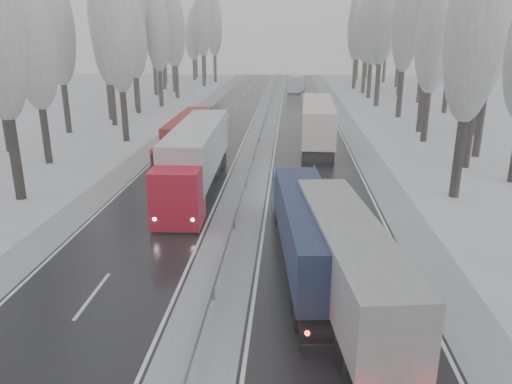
# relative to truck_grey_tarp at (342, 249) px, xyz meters

# --- Properties ---
(carriageway_right) EXTENTS (7.50, 200.00, 0.03)m
(carriageway_right) POSITION_rel_truck_grey_tarp_xyz_m (-0.09, 17.37, -2.21)
(carriageway_right) COLOR black
(carriageway_right) RESTS_ON ground
(carriageway_left) EXTENTS (7.50, 200.00, 0.03)m
(carriageway_left) POSITION_rel_truck_grey_tarp_xyz_m (-10.59, 17.37, -2.21)
(carriageway_left) COLOR black
(carriageway_left) RESTS_ON ground
(median_slush) EXTENTS (3.00, 200.00, 0.04)m
(median_slush) POSITION_rel_truck_grey_tarp_xyz_m (-5.34, 17.37, -2.21)
(median_slush) COLOR #A9ACB1
(median_slush) RESTS_ON ground
(shoulder_right) EXTENTS (2.40, 200.00, 0.04)m
(shoulder_right) POSITION_rel_truck_grey_tarp_xyz_m (4.86, 17.37, -2.21)
(shoulder_right) COLOR #A9ACB1
(shoulder_right) RESTS_ON ground
(shoulder_left) EXTENTS (2.40, 200.00, 0.04)m
(shoulder_left) POSITION_rel_truck_grey_tarp_xyz_m (-15.54, 17.37, -2.21)
(shoulder_left) COLOR #A9ACB1
(shoulder_left) RESTS_ON ground
(median_guardrail) EXTENTS (0.12, 200.00, 0.76)m
(median_guardrail) POSITION_rel_truck_grey_tarp_xyz_m (-5.34, 17.36, -1.63)
(median_guardrail) COLOR slate
(median_guardrail) RESTS_ON ground
(tree_18) EXTENTS (3.60, 3.60, 16.58)m
(tree_18) POSITION_rel_truck_grey_tarp_xyz_m (9.17, 14.41, 8.47)
(tree_18) COLOR black
(tree_18) RESTS_ON ground
(tree_20) EXTENTS (3.60, 3.60, 15.71)m
(tree_20) POSITION_rel_truck_grey_tarp_xyz_m (12.56, 22.54, 7.92)
(tree_20) COLOR black
(tree_20) RESTS_ON ground
(tree_21) EXTENTS (3.60, 3.60, 18.62)m
(tree_21) POSITION_rel_truck_grey_tarp_xyz_m (14.78, 26.54, 9.77)
(tree_21) COLOR black
(tree_21) RESTS_ON ground
(tree_22) EXTENTS (3.60, 3.60, 15.86)m
(tree_22) POSITION_rel_truck_grey_tarp_xyz_m (11.68, 32.97, 8.01)
(tree_22) COLOR black
(tree_22) RESTS_ON ground
(tree_23) EXTENTS (3.60, 3.60, 13.55)m
(tree_23) POSITION_rel_truck_grey_tarp_xyz_m (17.97, 36.97, 6.54)
(tree_23) COLOR black
(tree_23) RESTS_ON ground
(tree_24) EXTENTS (3.60, 3.60, 20.49)m
(tree_24) POSITION_rel_truck_grey_tarp_xyz_m (12.56, 38.39, 10.96)
(tree_24) COLOR black
(tree_24) RESTS_ON ground
(tree_25) EXTENTS (3.60, 3.60, 19.44)m
(tree_25) POSITION_rel_truck_grey_tarp_xyz_m (19.47, 42.39, 10.29)
(tree_25) COLOR black
(tree_25) RESTS_ON ground
(tree_26) EXTENTS (3.60, 3.60, 18.78)m
(tree_26) POSITION_rel_truck_grey_tarp_xyz_m (12.22, 48.64, 9.87)
(tree_26) COLOR black
(tree_26) RESTS_ON ground
(tree_27) EXTENTS (3.60, 3.60, 17.62)m
(tree_27) POSITION_rel_truck_grey_tarp_xyz_m (19.37, 52.64, 9.13)
(tree_27) COLOR black
(tree_27) RESTS_ON ground
(tree_28) EXTENTS (3.60, 3.60, 19.62)m
(tree_28) POSITION_rel_truck_grey_tarp_xyz_m (11.00, 59.33, 10.41)
(tree_28) COLOR black
(tree_28) RESTS_ON ground
(tree_29) EXTENTS (3.60, 3.60, 18.11)m
(tree_29) POSITION_rel_truck_grey_tarp_xyz_m (18.37, 63.33, 9.44)
(tree_29) COLOR black
(tree_29) RESTS_ON ground
(tree_30) EXTENTS (3.60, 3.60, 17.86)m
(tree_30) POSITION_rel_truck_grey_tarp_xyz_m (11.22, 69.08, 9.29)
(tree_30) COLOR black
(tree_30) RESTS_ON ground
(tree_31) EXTENTS (3.60, 3.60, 18.58)m
(tree_31) POSITION_rel_truck_grey_tarp_xyz_m (17.14, 73.08, 9.74)
(tree_31) COLOR black
(tree_31) RESTS_ON ground
(tree_32) EXTENTS (3.60, 3.60, 17.33)m
(tree_32) POSITION_rel_truck_grey_tarp_xyz_m (11.29, 76.58, 8.95)
(tree_32) COLOR black
(tree_32) RESTS_ON ground
(tree_33) EXTENTS (3.60, 3.60, 14.33)m
(tree_33) POSITION_rel_truck_grey_tarp_xyz_m (14.43, 80.58, 7.03)
(tree_33) COLOR black
(tree_33) RESTS_ON ground
(tree_34) EXTENTS (3.60, 3.60, 17.63)m
(tree_34) POSITION_rel_truck_grey_tarp_xyz_m (10.39, 83.69, 9.14)
(tree_34) COLOR black
(tree_34) RESTS_ON ground
(tree_35) EXTENTS (3.60, 3.60, 18.25)m
(tree_35) POSITION_rel_truck_grey_tarp_xyz_m (19.60, 87.69, 9.54)
(tree_35) COLOR black
(tree_35) RESTS_ON ground
(tree_36) EXTENTS (3.60, 3.60, 20.23)m
(tree_36) POSITION_rel_truck_grey_tarp_xyz_m (11.70, 93.53, 10.79)
(tree_36) COLOR black
(tree_36) RESTS_ON ground
(tree_37) EXTENTS (3.60, 3.60, 16.37)m
(tree_37) POSITION_rel_truck_grey_tarp_xyz_m (18.68, 97.53, 8.34)
(tree_37) COLOR black
(tree_37) RESTS_ON ground
(tree_38) EXTENTS (3.60, 3.60, 17.97)m
(tree_38) POSITION_rel_truck_grey_tarp_xyz_m (13.39, 104.10, 9.36)
(tree_38) COLOR black
(tree_38) RESTS_ON ground
(tree_39) EXTENTS (3.60, 3.60, 16.19)m
(tree_39) POSITION_rel_truck_grey_tarp_xyz_m (16.21, 108.10, 8.22)
(tree_39) COLOR black
(tree_39) RESTS_ON ground
(tree_60) EXTENTS (3.60, 3.60, 14.84)m
(tree_60) POSITION_rel_truck_grey_tarp_xyz_m (-23.09, 21.57, 7.36)
(tree_60) COLOR black
(tree_60) RESTS_ON ground
(tree_62) EXTENTS (3.60, 3.60, 16.04)m
(tree_62) POSITION_rel_truck_grey_tarp_xyz_m (-19.28, 31.10, 8.13)
(tree_62) COLOR black
(tree_62) RESTS_ON ground
(tree_63) EXTENTS (3.60, 3.60, 16.88)m
(tree_63) POSITION_rel_truck_grey_tarp_xyz_m (-27.19, 35.10, 8.67)
(tree_63) COLOR black
(tree_63) RESTS_ON ground
(tree_64) EXTENTS (3.60, 3.60, 15.42)m
(tree_64) POSITION_rel_truck_grey_tarp_xyz_m (-23.60, 40.09, 7.73)
(tree_64) COLOR black
(tree_64) RESTS_ON ground
(tree_65) EXTENTS (3.60, 3.60, 19.48)m
(tree_65) POSITION_rel_truck_grey_tarp_xyz_m (-25.39, 44.09, 10.32)
(tree_65) COLOR black
(tree_65) RESTS_ON ground
(tree_66) EXTENTS (3.60, 3.60, 15.23)m
(tree_66) POSITION_rel_truck_grey_tarp_xyz_m (-23.50, 49.72, 7.61)
(tree_66) COLOR black
(tree_66) RESTS_ON ground
(tree_67) EXTENTS (3.60, 3.60, 17.09)m
(tree_67) POSITION_rel_truck_grey_tarp_xyz_m (-24.89, 53.72, 8.80)
(tree_67) COLOR black
(tree_67) RESTS_ON ground
(tree_68) EXTENTS (3.60, 3.60, 16.65)m
(tree_68) POSITION_rel_truck_grey_tarp_xyz_m (-21.92, 56.48, 8.52)
(tree_68) COLOR black
(tree_68) RESTS_ON ground
(tree_69) EXTENTS (3.60, 3.60, 19.35)m
(tree_69) POSITION_rel_truck_grey_tarp_xyz_m (-26.76, 60.48, 10.23)
(tree_69) COLOR black
(tree_69) RESTS_ON ground
(tree_70) EXTENTS (3.60, 3.60, 17.09)m
(tree_70) POSITION_rel_truck_grey_tarp_xyz_m (-21.67, 66.56, 8.80)
(tree_70) COLOR black
(tree_70) RESTS_ON ground
(tree_71) EXTENTS (3.60, 3.60, 19.61)m
(tree_71) POSITION_rel_truck_grey_tarp_xyz_m (-26.43, 70.56, 10.40)
(tree_71) COLOR black
(tree_71) RESTS_ON ground
(tree_72) EXTENTS (3.60, 3.60, 15.11)m
(tree_72) POSITION_rel_truck_grey_tarp_xyz_m (-24.27, 75.91, 7.53)
(tree_72) COLOR black
(tree_72) RESTS_ON ground
(tree_73) EXTENTS (3.60, 3.60, 17.22)m
(tree_73) POSITION_rel_truck_grey_tarp_xyz_m (-27.16, 79.91, 8.88)
(tree_73) COLOR black
(tree_73) RESTS_ON ground
(tree_74) EXTENTS (3.60, 3.60, 19.68)m
(tree_74) POSITION_rel_truck_grey_tarp_xyz_m (-20.41, 86.70, 10.45)
(tree_74) COLOR black
(tree_74) RESTS_ON ground
(tree_75) EXTENTS (3.60, 3.60, 18.60)m
(tree_75) POSITION_rel_truck_grey_tarp_xyz_m (-29.54, 90.70, 9.76)
(tree_75) COLOR black
(tree_75) RESTS_ON ground
(tree_76) EXTENTS (3.60, 3.60, 18.55)m
(tree_76) POSITION_rel_truck_grey_tarp_xyz_m (-19.39, 96.09, 9.72)
(tree_76) COLOR black
(tree_76) RESTS_ON ground
(tree_77) EXTENTS (3.60, 3.60, 14.32)m
(tree_77) POSITION_rel_truck_grey_tarp_xyz_m (-25.00, 100.09, 7.03)
(tree_77) COLOR black
(tree_77) RESTS_ON ground
(tree_78) EXTENTS (3.60, 3.60, 19.55)m
(tree_78) POSITION_rel_truck_grey_tarp_xyz_m (-22.90, 102.68, 10.36)
(tree_78) COLOR black
(tree_78) RESTS_ON ground
(tree_79) EXTENTS (3.60, 3.60, 17.07)m
(tree_79) POSITION_rel_truck_grey_tarp_xyz_m (-25.67, 106.68, 8.78)
(tree_79) COLOR black
(tree_79) RESTS_ON ground
(truck_grey_tarp) EXTENTS (4.18, 15.02, 3.82)m
(truck_grey_tarp) POSITION_rel_truck_grey_tarp_xyz_m (0.00, 0.00, 0.00)
(truck_grey_tarp) COLOR #4B4A4F
(truck_grey_tarp) RESTS_ON ground
(truck_blue_box) EXTENTS (3.57, 14.29, 3.64)m
(truck_blue_box) POSITION_rel_truck_grey_tarp_xyz_m (-1.43, 3.15, -0.11)
(truck_blue_box) COLOR navy
(truck_blue_box) RESTS_ON ground
(truck_cream_box) EXTENTS (3.33, 17.87, 4.56)m
(truck_cream_box) POSITION_rel_truck_grey_tarp_xyz_m (0.42, 29.47, 0.43)
(truck_cream_box) COLOR beige
(truck_cream_box) RESTS_ON ground
(box_truck_distant) EXTENTS (3.57, 8.42, 3.05)m
(box_truck_distant) POSITION_rel_truck_grey_tarp_xyz_m (-1.12, 77.60, -0.68)
(box_truck_distant) COLOR silver
(box_truck_distant) RESTS_ON ground
(truck_red_white) EXTENTS (3.25, 17.91, 4.57)m
(truck_red_white) POSITION_rel_truck_grey_tarp_xyz_m (-8.78, 14.39, 0.44)
(truck_red_white) COLOR red
(truck_red_white) RESTS_ON ground
(truck_red_red) EXTENTS (2.55, 15.00, 3.84)m
(truck_red_red) POSITION_rel_truck_grey_tarp_xyz_m (-11.02, 22.48, 0.01)
(truck_red_red) COLOR red
(truck_red_red) RESTS_ON ground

